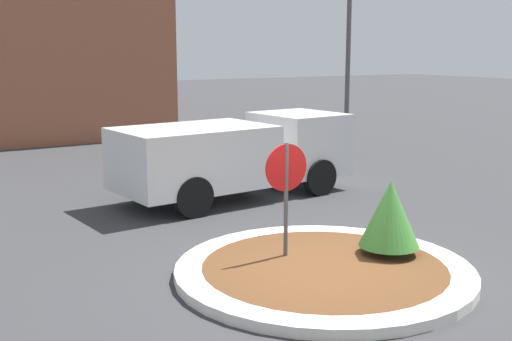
% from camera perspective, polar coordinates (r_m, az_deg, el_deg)
% --- Properties ---
extents(ground_plane, '(120.00, 120.00, 0.00)m').
position_cam_1_polar(ground_plane, '(10.27, 6.03, -9.25)').
color(ground_plane, '#38383A').
extents(traffic_island, '(4.68, 4.68, 0.16)m').
position_cam_1_polar(traffic_island, '(10.24, 6.04, -8.83)').
color(traffic_island, silver).
rests_on(traffic_island, ground_plane).
extents(stop_sign, '(0.77, 0.07, 2.04)m').
position_cam_1_polar(stop_sign, '(10.33, 2.69, -0.94)').
color(stop_sign, '#4C4C51').
rests_on(stop_sign, ground_plane).
extents(island_shrub, '(1.00, 1.00, 1.24)m').
position_cam_1_polar(island_shrub, '(10.75, 11.82, -3.76)').
color(island_shrub, brown).
rests_on(island_shrub, traffic_island).
extents(utility_truck, '(5.91, 2.71, 1.91)m').
position_cam_1_polar(utility_truck, '(15.17, -1.94, 1.58)').
color(utility_truck, silver).
rests_on(utility_truck, ground_plane).
extents(storefront_building, '(11.53, 6.07, 7.88)m').
position_cam_1_polar(storefront_building, '(27.11, -21.19, 10.99)').
color(storefront_building, '#93563D').
rests_on(storefront_building, ground_plane).
extents(light_pole, '(0.70, 0.30, 6.20)m').
position_cam_1_polar(light_pole, '(22.27, 8.22, 11.04)').
color(light_pole, '#4C4C51').
rests_on(light_pole, ground_plane).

